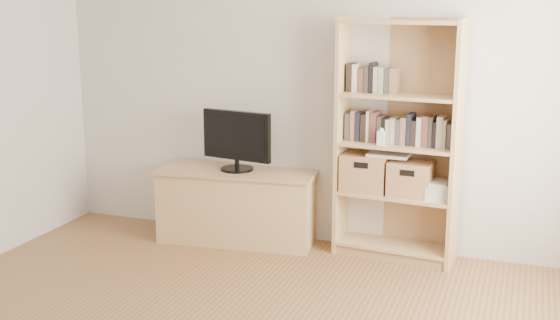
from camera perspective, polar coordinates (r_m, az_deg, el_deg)
The scene contains 11 objects.
back_wall at distance 5.67m, azimuth 3.03°, elevation 6.03°, with size 4.50×0.02×2.60m, color beige.
tv_stand at distance 5.87m, azimuth -3.46°, elevation -3.82°, with size 1.27×0.48×0.58m, color tan.
bookshelf at distance 5.41m, azimuth 9.56°, elevation 1.51°, with size 0.93×0.33×1.85m, color tan.
television at distance 5.73m, azimuth -3.54°, elevation 1.57°, with size 0.62×0.05×0.49m, color black.
books_row_mid at distance 5.42m, azimuth 9.66°, elevation 2.40°, with size 0.77×0.15×0.21m, color #4B4641.
books_row_upper at distance 5.42m, azimuth 7.70°, elevation 6.45°, with size 0.36×0.13×0.19m, color #4B4641.
baby_monitor at distance 5.34m, azimuth 8.21°, elevation 1.77°, with size 0.06×0.04×0.11m, color white.
basket_left at distance 5.54m, azimuth 6.99°, elevation -0.97°, with size 0.35×0.29×0.29m, color #AC764E.
basket_right at distance 5.44m, azimuth 10.59°, elevation -1.48°, with size 0.32×0.26×0.26m, color #AC764E.
laptop at distance 5.45m, azimuth 8.86°, elevation 0.45°, with size 0.31×0.22×0.02m, color white.
magazine_stack at distance 5.42m, azimuth 12.66°, elevation -2.49°, with size 0.17×0.24×0.11m, color beige.
Camera 1 is at (1.64, -2.89, 1.98)m, focal length 45.00 mm.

